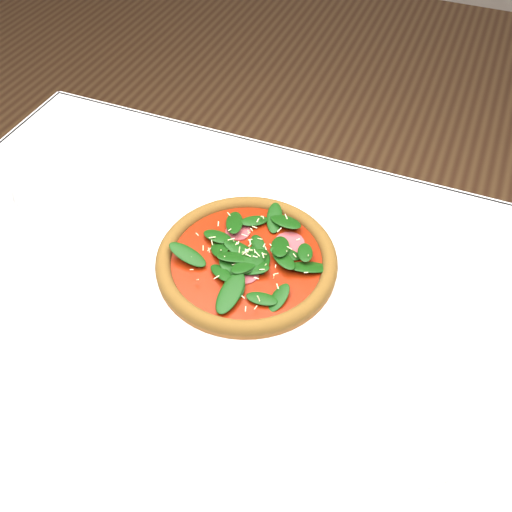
% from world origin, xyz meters
% --- Properties ---
extents(ground, '(6.00, 6.00, 0.00)m').
position_xyz_m(ground, '(0.00, 0.00, 0.00)').
color(ground, brown).
rests_on(ground, ground).
extents(dining_table, '(1.21, 0.81, 0.75)m').
position_xyz_m(dining_table, '(0.00, 0.00, 0.65)').
color(dining_table, silver).
rests_on(dining_table, ground).
extents(plate, '(0.33, 0.33, 0.01)m').
position_xyz_m(plate, '(-0.01, 0.08, 0.76)').
color(plate, white).
rests_on(plate, dining_table).
extents(pizza, '(0.38, 0.38, 0.04)m').
position_xyz_m(pizza, '(-0.01, 0.08, 0.78)').
color(pizza, '#905C22').
rests_on(pizza, plate).
extents(wine_glass, '(0.07, 0.07, 0.18)m').
position_xyz_m(wine_glass, '(-0.30, -0.02, 0.88)').
color(wine_glass, white).
rests_on(wine_glass, dining_table).
extents(saucer_near, '(0.13, 0.13, 0.01)m').
position_xyz_m(saucer_near, '(0.29, -0.10, 0.76)').
color(saucer_near, white).
rests_on(saucer_near, dining_table).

